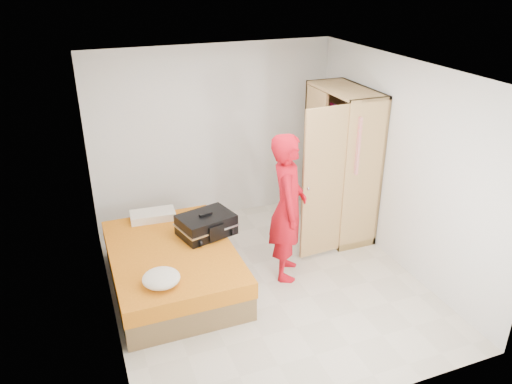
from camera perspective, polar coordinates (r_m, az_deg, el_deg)
name	(u,v)px	position (r m, az deg, el deg)	size (l,w,h in m)	color
room	(266,187)	(5.60, 1.14, 0.59)	(4.00, 4.02, 2.60)	beige
bed	(173,267)	(6.17, -9.46, -8.46)	(1.42, 2.02, 0.50)	brown
wardrobe	(339,168)	(7.03, 9.47, 2.76)	(1.17, 1.22, 2.10)	tan
person	(288,207)	(5.98, 3.65, -1.77)	(0.68, 0.44, 1.85)	red
suitcase	(206,225)	(6.24, -5.70, -3.75)	(0.77, 0.64, 0.29)	black
round_cushion	(161,278)	(5.41, -10.78, -9.66)	(0.40, 0.40, 0.15)	white
pillow	(153,215)	(6.74, -11.71, -2.64)	(0.58, 0.29, 0.11)	white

